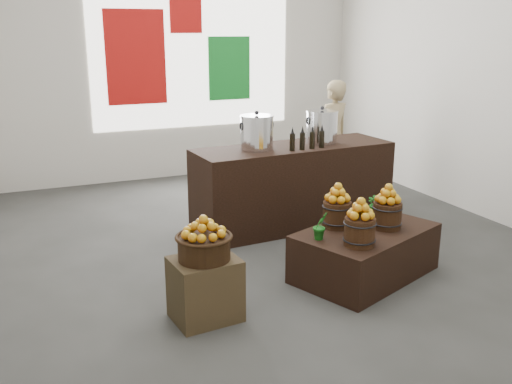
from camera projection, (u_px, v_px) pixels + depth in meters
name	position (u px, v px, depth m)	size (l,w,h in m)	color
ground	(266.00, 248.00, 6.25)	(7.00, 7.00, 0.00)	#3A3A38
back_wall	(174.00, 50.00, 8.79)	(6.00, 0.04, 4.00)	beige
back_opening	(193.00, 50.00, 8.88)	(3.20, 0.02, 2.40)	white
deco_red_left	(136.00, 57.00, 8.56)	(0.90, 0.04, 1.40)	#A90F0D
deco_green_right	(229.00, 68.00, 9.18)	(0.70, 0.04, 1.00)	#127724
deco_red_upper	(186.00, 16.00, 8.70)	(0.50, 0.04, 0.50)	#A90F0D
crate	(205.00, 289.00, 4.66)	(0.53, 0.43, 0.53)	#503D25
wicker_basket	(204.00, 248.00, 4.56)	(0.42, 0.42, 0.19)	black
apples_in_basket	(204.00, 226.00, 4.51)	(0.33, 0.33, 0.18)	#AD2505
display_table	(365.00, 253.00, 5.49)	(1.36, 0.84, 0.47)	black
apple_bucket_front_left	(360.00, 232.00, 5.00)	(0.27, 0.27, 0.25)	#321D0D
apples_in_bucket_front_left	(361.00, 208.00, 4.94)	(0.20, 0.20, 0.18)	#AD2505
apple_bucket_front_right	(387.00, 215.00, 5.44)	(0.27, 0.27, 0.25)	#321D0D
apples_in_bucket_front_right	(388.00, 194.00, 5.38)	(0.20, 0.20, 0.18)	#AD2505
apple_bucket_rear	(337.00, 214.00, 5.47)	(0.27, 0.27, 0.25)	#321D0D
apples_in_bucket_rear	(338.00, 193.00, 5.41)	(0.20, 0.20, 0.18)	#AD2505
herb_garnish_right	(378.00, 203.00, 5.81)	(0.23, 0.20, 0.26)	#156819
herb_garnish_left	(320.00, 226.00, 5.15)	(0.14, 0.11, 0.26)	#156819
counter	(293.00, 186.00, 6.86)	(2.41, 0.77, 0.99)	black
stock_pot_left	(257.00, 133.00, 6.46)	(0.37, 0.37, 0.37)	silver
stock_pot_center	(322.00, 128.00, 6.84)	(0.37, 0.37, 0.37)	silver
oil_cruets	(305.00, 138.00, 6.48)	(0.35, 0.07, 0.27)	black
shopper	(332.00, 137.00, 8.24)	(0.59, 0.39, 1.62)	#99865E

